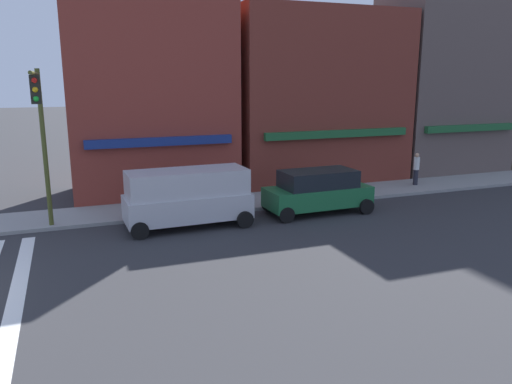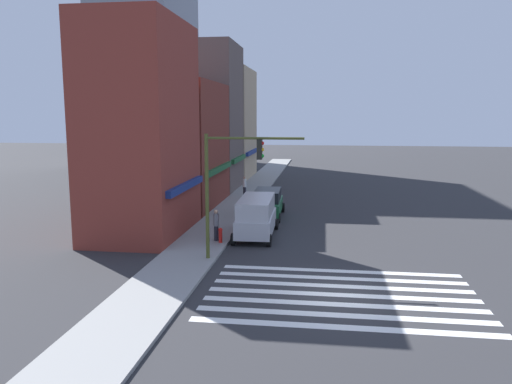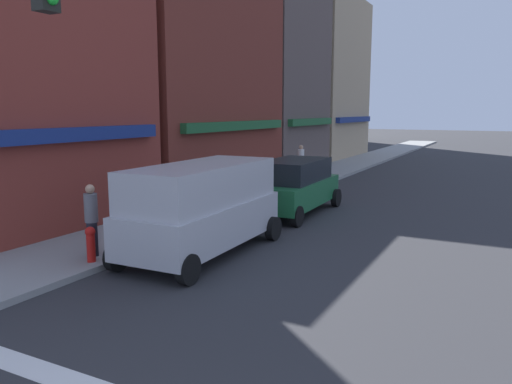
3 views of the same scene
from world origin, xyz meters
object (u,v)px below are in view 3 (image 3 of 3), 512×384
suv_green (294,185)px  pedestrian_grey_coat (91,219)px  fire_hydrant (91,243)px  pedestrian_white_shirt (301,161)px  van_silver (203,205)px

suv_green → pedestrian_grey_coat: suv_green is taller
fire_hydrant → pedestrian_white_shirt: bearing=4.2°
fire_hydrant → pedestrian_grey_coat: bearing=40.9°
pedestrian_grey_coat → fire_hydrant: pedestrian_grey_coat is taller
van_silver → pedestrian_white_shirt: bearing=10.4°
pedestrian_white_shirt → van_silver: bearing=89.0°
van_silver → suv_green: size_ratio=1.06×
pedestrian_grey_coat → pedestrian_white_shirt: bearing=-145.9°
suv_green → fire_hydrant: (-8.07, 1.70, -0.42)m
pedestrian_white_shirt → suv_green: bearing=97.7°
van_silver → fire_hydrant: van_silver is taller
suv_green → pedestrian_white_shirt: bearing=19.0°
suv_green → fire_hydrant: size_ratio=5.64×
suv_green → pedestrian_white_shirt: size_ratio=2.68×
suv_green → pedestrian_white_shirt: suv_green is taller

